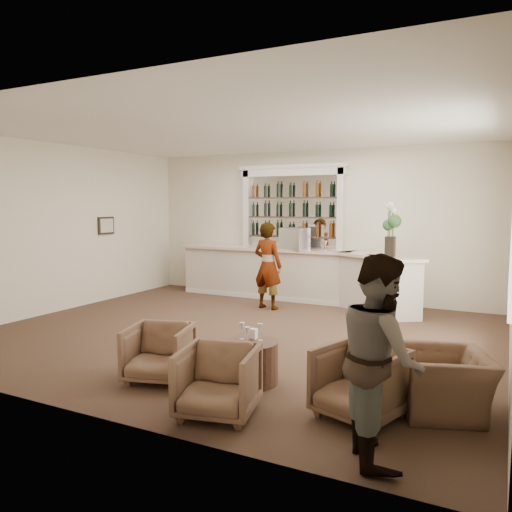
{
  "coord_description": "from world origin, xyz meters",
  "views": [
    {
      "loc": [
        3.92,
        -7.04,
        2.13
      ],
      "look_at": [
        -0.13,
        0.9,
        1.19
      ],
      "focal_mm": 35.0,
      "sensor_mm": 36.0,
      "label": 1
    }
  ],
  "objects": [
    {
      "name": "ground",
      "position": [
        0.0,
        0.0,
        0.0
      ],
      "size": [
        8.0,
        8.0,
        0.0
      ],
      "primitive_type": "plane",
      "color": "#4F3627",
      "rests_on": "ground"
    },
    {
      "name": "wine_glass_bar_left",
      "position": [
        0.47,
        2.97,
        1.25
      ],
      "size": [
        0.07,
        0.07,
        0.21
      ],
      "primitive_type": null,
      "color": "white",
      "rests_on": "bar_counter"
    },
    {
      "name": "cocktail_table",
      "position": [
        1.23,
        -1.93,
        0.25
      ],
      "size": [
        0.68,
        0.68,
        0.5
      ],
      "primitive_type": "cylinder",
      "color": "#523323",
      "rests_on": "ground"
    },
    {
      "name": "wine_glass_tbl_a",
      "position": [
        1.11,
        -1.9,
        0.6
      ],
      "size": [
        0.07,
        0.07,
        0.21
      ],
      "primitive_type": null,
      "color": "white",
      "rests_on": "cocktail_table"
    },
    {
      "name": "back_bar_alcove",
      "position": [
        -0.5,
        3.41,
        2.03
      ],
      "size": [
        2.64,
        0.25,
        3.0
      ],
      "color": "white",
      "rests_on": "ground"
    },
    {
      "name": "flower_vase",
      "position": [
        1.94,
        2.37,
        1.71
      ],
      "size": [
        0.27,
        0.27,
        1.01
      ],
      "color": "black",
      "rests_on": "bar_counter"
    },
    {
      "name": "wine_glass_bar_right",
      "position": [
        -0.13,
        2.95,
        1.25
      ],
      "size": [
        0.07,
        0.07,
        0.21
      ],
      "primitive_type": null,
      "color": "white",
      "rests_on": "bar_counter"
    },
    {
      "name": "room_shell",
      "position": [
        0.16,
        0.71,
        2.34
      ],
      "size": [
        8.04,
        7.02,
        3.32
      ],
      "color": "beige",
      "rests_on": "ground"
    },
    {
      "name": "sommelier",
      "position": [
        -0.4,
        1.97,
        0.88
      ],
      "size": [
        0.7,
        0.52,
        1.76
      ],
      "primitive_type": "imported",
      "rotation": [
        0.0,
        0.0,
        2.97
      ],
      "color": "gray",
      "rests_on": "ground"
    },
    {
      "name": "wine_glass_tbl_b",
      "position": [
        1.33,
        -1.85,
        0.6
      ],
      "size": [
        0.07,
        0.07,
        0.21
      ],
      "primitive_type": null,
      "color": "white",
      "rests_on": "cocktail_table"
    },
    {
      "name": "bar_counter",
      "position": [
        -0.16,
        3.0,
        0.57
      ],
      "size": [
        5.72,
        1.8,
        1.14
      ],
      "color": "beige",
      "rests_on": "ground"
    },
    {
      "name": "armchair_right",
      "position": [
        2.67,
        -2.31,
        0.36
      ],
      "size": [
        0.97,
        0.98,
        0.72
      ],
      "primitive_type": "imported",
      "rotation": [
        0.0,
        0.0,
        -0.31
      ],
      "color": "brown",
      "rests_on": "ground"
    },
    {
      "name": "espresso_machine",
      "position": [
        -0.23,
        2.95,
        1.37
      ],
      "size": [
        0.61,
        0.54,
        0.47
      ],
      "primitive_type": "cube",
      "rotation": [
        0.0,
        0.0,
        -0.2
      ],
      "color": "silver",
      "rests_on": "bar_counter"
    },
    {
      "name": "armchair_far",
      "position": [
        3.4,
        -1.76,
        0.31
      ],
      "size": [
        1.11,
        1.19,
        0.62
      ],
      "primitive_type": "imported",
      "rotation": [
        0.0,
        0.0,
        -1.22
      ],
      "color": "brown",
      "rests_on": "ground"
    },
    {
      "name": "armchair_center",
      "position": [
        1.38,
        -2.9,
        0.35
      ],
      "size": [
        0.9,
        0.92,
        0.7
      ],
      "primitive_type": "imported",
      "rotation": [
        0.0,
        0.0,
        0.23
      ],
      "color": "brown",
      "rests_on": "ground"
    },
    {
      "name": "napkin_holder",
      "position": [
        1.21,
        -1.79,
        0.56
      ],
      "size": [
        0.08,
        0.08,
        0.12
      ],
      "primitive_type": "cube",
      "color": "white",
      "rests_on": "cocktail_table"
    },
    {
      "name": "wine_glass_tbl_c",
      "position": [
        1.27,
        -2.06,
        0.6
      ],
      "size": [
        0.07,
        0.07,
        0.21
      ],
      "primitive_type": null,
      "color": "white",
      "rests_on": "cocktail_table"
    },
    {
      "name": "armchair_left",
      "position": [
        0.22,
        -2.36,
        0.34
      ],
      "size": [
        0.91,
        0.92,
        0.68
      ],
      "primitive_type": "imported",
      "rotation": [
        0.0,
        0.0,
        0.28
      ],
      "color": "brown",
      "rests_on": "ground"
    },
    {
      "name": "guest",
      "position": [
        3.02,
        -3.0,
        0.86
      ],
      "size": [
        0.97,
        1.05,
        1.73
      ],
      "primitive_type": "imported",
      "rotation": [
        0.0,
        0.0,
        2.05
      ],
      "color": "gray",
      "rests_on": "ground"
    }
  ]
}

